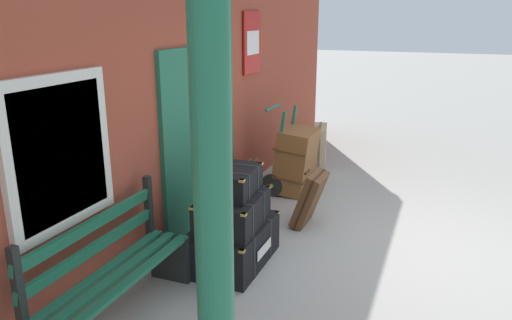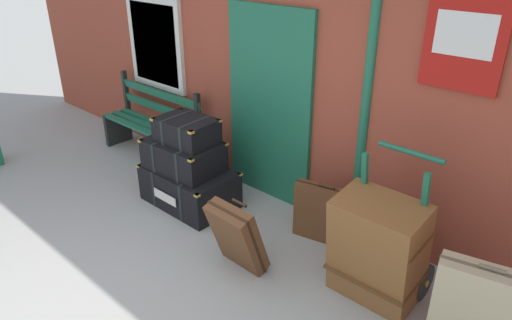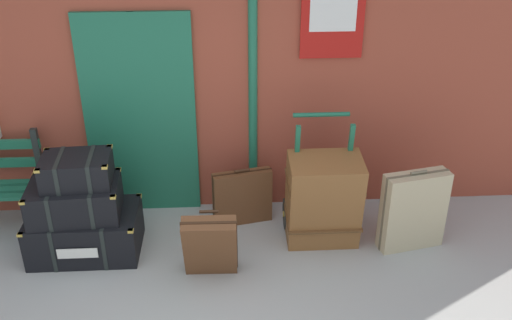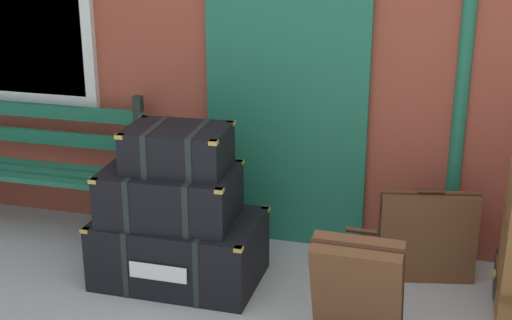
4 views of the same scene
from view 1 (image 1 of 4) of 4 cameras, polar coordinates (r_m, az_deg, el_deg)
The scene contains 11 objects.
ground_plane at distance 5.54m, azimuth 17.62°, elevation -10.30°, with size 60.00×60.00×0.00m, color #A3A099.
brick_facade at distance 5.74m, azimuth -7.82°, elevation 8.08°, with size 10.40×0.35×3.20m.
platform_bench at distance 4.17m, azimuth -16.32°, elevation -12.55°, with size 1.60×0.43×1.01m.
steamer_trunk_base at distance 5.03m, azimuth -2.65°, elevation -9.64°, with size 1.01×0.67×0.43m.
steamer_trunk_middle at distance 4.84m, azimuth -2.73°, elevation -5.94°, with size 0.84×0.60×0.33m.
steamer_trunk_top at distance 4.79m, azimuth -2.78°, elevation -2.47°, with size 0.64×0.49×0.27m.
porters_trolley at distance 7.03m, azimuth 3.26°, elevation -1.33°, with size 0.71×0.56×1.21m.
large_brown_trunk at distance 6.93m, azimuth 4.63°, elevation -0.01°, with size 0.70×0.53×0.92m.
suitcase_brown at distance 7.69m, azimuth 7.36°, elevation 1.04°, with size 0.64×0.32×0.82m.
suitcase_olive at distance 5.86m, azimuth 6.21°, elevation -4.47°, with size 0.48×0.38×0.68m.
suitcase_beige at distance 6.42m, azimuth -0.63°, elevation -2.93°, with size 0.61×0.26×0.61m.
Camera 1 is at (-4.97, -0.19, 2.43)m, focal length 34.50 mm.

